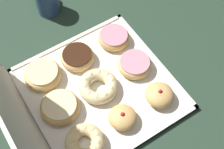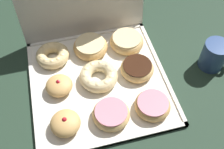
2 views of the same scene
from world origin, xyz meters
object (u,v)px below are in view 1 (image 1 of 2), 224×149
Objects in this scene: jelly_filled_donut_3 at (123,117)px; glazed_ring_donut_8 at (43,74)px; pink_frosted_donut_2 at (114,37)px; chocolate_frosted_donut_5 at (77,57)px; cruller_donut_6 at (85,142)px; cruller_donut_4 at (98,86)px; pink_frosted_donut_1 at (135,64)px; donut_box at (100,89)px; jelly_filled_donut_0 at (159,95)px; glazed_ring_donut_7 at (60,107)px.

glazed_ring_donut_8 is at bearing 27.30° from jelly_filled_donut_3.
pink_frosted_donut_2 is 0.90× the size of glazed_ring_donut_8.
cruller_donut_6 is (-0.26, 0.12, 0.00)m from chocolate_frosted_donut_5.
pink_frosted_donut_1 is at bearing -87.67° from cruller_donut_4.
pink_frosted_donut_2 is at bearing -0.81° from pink_frosted_donut_1.
donut_box is 0.19m from cruller_donut_6.
jelly_filled_donut_0 reaches higher than chocolate_frosted_donut_5.
jelly_filled_donut_0 reaches higher than pink_frosted_donut_2.
glazed_ring_donut_7 is 1.00× the size of glazed_ring_donut_8.
jelly_filled_donut_0 is 0.19m from cruller_donut_4.
cruller_donut_6 is (-0.13, 0.13, 0.03)m from donut_box.
glazed_ring_donut_7 is at bearing 134.36° from chocolate_frosted_donut_5.
jelly_filled_donut_3 is 0.74× the size of cruller_donut_6.
chocolate_frosted_donut_5 is at bearing 1.89° from jelly_filled_donut_3.
cruller_donut_6 is at bearing -177.04° from glazed_ring_donut_7.
glazed_ring_donut_8 reaches higher than donut_box.
cruller_donut_4 and glazed_ring_donut_8 have the same top height.
jelly_filled_donut_0 is 0.36m from glazed_ring_donut_8.
pink_frosted_donut_2 is 0.87× the size of cruller_donut_4.
donut_box is 0.14m from glazed_ring_donut_7.
chocolate_frosted_donut_5 is (-0.00, 0.14, 0.00)m from pink_frosted_donut_2.
jelly_filled_donut_3 reaches higher than cruller_donut_6.
cruller_donut_4 is (0.13, 0.01, -0.00)m from jelly_filled_donut_3.
donut_box is at bearing 133.90° from pink_frosted_donut_2.
jelly_filled_donut_0 reaches higher than donut_box.
jelly_filled_donut_0 is at bearing -115.25° from glazed_ring_donut_7.
pink_frosted_donut_1 is 0.92× the size of glazed_ring_donut_7.
pink_frosted_donut_2 is 0.26m from glazed_ring_donut_8.
jelly_filled_donut_0 reaches higher than jelly_filled_donut_3.
donut_box is at bearing -90.41° from cruller_donut_4.
pink_frosted_donut_2 is 0.14m from chocolate_frosted_donut_5.
cruller_donut_6 is (-0.26, 0.27, 0.00)m from pink_frosted_donut_2.
chocolate_frosted_donut_5 is 0.18m from glazed_ring_donut_7.
jelly_filled_donut_0 is 0.13m from jelly_filled_donut_3.
donut_box is at bearing 46.42° from jelly_filled_donut_0.
jelly_filled_donut_3 is at bearing 90.07° from jelly_filled_donut_0.
donut_box is 0.19m from pink_frosted_donut_2.
jelly_filled_donut_0 is 0.77× the size of cruller_donut_6.
cruller_donut_4 is 1.12× the size of chocolate_frosted_donut_5.
donut_box is at bearing -134.92° from glazed_ring_donut_8.
chocolate_frosted_donut_5 is 0.92× the size of glazed_ring_donut_8.
pink_frosted_donut_1 is 0.19m from chocolate_frosted_donut_5.
jelly_filled_donut_0 is 0.73× the size of glazed_ring_donut_7.
jelly_filled_donut_0 is 1.04× the size of jelly_filled_donut_3.
glazed_ring_donut_8 reaches higher than chocolate_frosted_donut_5.
chocolate_frosted_donut_5 is at bearing 91.27° from pink_frosted_donut_2.
cruller_donut_6 is at bearing 136.76° from cruller_donut_4.
glazed_ring_donut_8 is at bearing 43.86° from cruller_donut_4.
glazed_ring_donut_8 is at bearing 65.02° from pink_frosted_donut_1.
cruller_donut_4 is (-0.01, 0.14, 0.00)m from pink_frosted_donut_1.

